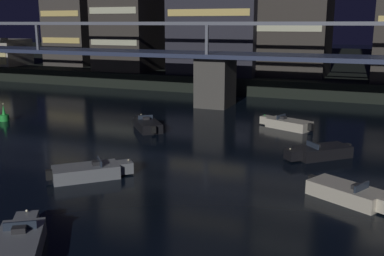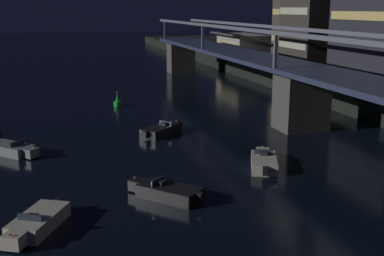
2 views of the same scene
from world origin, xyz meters
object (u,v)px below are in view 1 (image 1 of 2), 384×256
at_px(speedboat_near_right, 18,245).
at_px(speedboat_mid_right, 147,125).
at_px(tower_west_low, 74,0).
at_px(speedboat_mid_left, 287,124).
at_px(channel_buoy, 4,116).
at_px(speedboat_near_center, 350,194).
at_px(river_bridge, 216,66).
at_px(speedboat_far_left, 90,171).
at_px(speedboat_mid_center, 320,152).

xyz_separation_m(speedboat_near_right, speedboat_mid_right, (-5.57, 21.87, 0.00)).
relative_size(tower_west_low, speedboat_near_right, 4.59).
xyz_separation_m(speedboat_mid_left, channel_buoy, (-25.91, -7.19, 0.06)).
bearing_deg(tower_west_low, speedboat_near_center, -41.29).
relative_size(river_bridge, speedboat_far_left, 21.23).
bearing_deg(speedboat_mid_left, tower_west_low, 147.90).
xyz_separation_m(tower_west_low, speedboat_near_right, (35.29, -52.79, -12.61)).
relative_size(speedboat_near_right, channel_buoy, 2.72).
bearing_deg(speedboat_far_left, river_bridge, 92.24).
distance_m(river_bridge, speedboat_mid_right, 13.99).
bearing_deg(speedboat_near_right, speedboat_far_left, 107.11).
relative_size(speedboat_mid_right, speedboat_far_left, 1.02).
relative_size(speedboat_near_center, speedboat_far_left, 1.10).
xyz_separation_m(river_bridge, speedboat_mid_left, (9.67, -8.15, -4.11)).
distance_m(river_bridge, speedboat_mid_left, 13.30).
bearing_deg(speedboat_mid_center, speedboat_far_left, -142.16).
bearing_deg(channel_buoy, river_bridge, 43.38).
bearing_deg(river_bridge, channel_buoy, -136.62).
bearing_deg(speedboat_near_right, tower_west_low, 123.76).
bearing_deg(speedboat_near_center, river_bridge, 123.62).
relative_size(speedboat_mid_left, channel_buoy, 2.88).
relative_size(river_bridge, speedboat_near_center, 19.32).
bearing_deg(river_bridge, speedboat_mid_left, -40.13).
xyz_separation_m(speedboat_mid_right, speedboat_far_left, (2.81, -12.88, 0.00)).
relative_size(speedboat_mid_left, speedboat_mid_right, 1.11).
bearing_deg(speedboat_mid_left, speedboat_near_center, -68.34).
distance_m(tower_west_low, speedboat_mid_right, 44.70).
distance_m(river_bridge, channel_buoy, 22.70).
xyz_separation_m(speedboat_near_right, speedboat_far_left, (-2.77, 8.99, 0.00)).
distance_m(speedboat_mid_right, speedboat_far_left, 13.18).
xyz_separation_m(tower_west_low, speedboat_mid_center, (45.03, -34.09, -12.61)).
height_order(river_bridge, speedboat_mid_right, river_bridge).
xyz_separation_m(speedboat_mid_left, speedboat_mid_right, (-11.46, -5.10, 0.00)).
xyz_separation_m(speedboat_near_center, speedboat_near_right, (-12.18, -11.10, 0.00)).
relative_size(speedboat_near_center, speedboat_mid_left, 0.97).
distance_m(speedboat_near_center, speedboat_mid_left, 17.07).
relative_size(speedboat_mid_right, channel_buoy, 2.59).
bearing_deg(speedboat_mid_center, speedboat_mid_right, 168.32).
bearing_deg(tower_west_low, speedboat_mid_left, -32.10).
xyz_separation_m(river_bridge, speedboat_mid_right, (-1.79, -13.25, -4.11)).
height_order(river_bridge, tower_west_low, tower_west_low).
bearing_deg(speedboat_near_right, speedboat_mid_center, 62.49).
bearing_deg(speedboat_mid_left, channel_buoy, -164.49).
bearing_deg(river_bridge, speedboat_mid_right, -97.67).
relative_size(speedboat_mid_left, speedboat_far_left, 1.13).
distance_m(speedboat_mid_left, speedboat_mid_right, 12.54).
bearing_deg(speedboat_far_left, speedboat_mid_right, 102.30).
xyz_separation_m(river_bridge, speedboat_mid_center, (13.53, -16.42, -4.11)).
bearing_deg(speedboat_far_left, speedboat_near_center, 8.05).
bearing_deg(speedboat_far_left, tower_west_low, 126.59).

